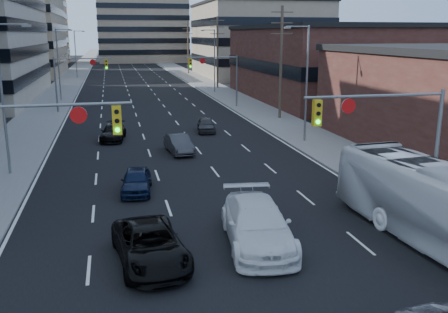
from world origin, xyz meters
name	(u,v)px	position (x,y,z in m)	size (l,w,h in m)	color
road_surface	(125,65)	(0.00, 130.00, 0.01)	(18.00, 300.00, 0.02)	black
sidewalk_left	(82,66)	(-11.50, 130.00, 0.07)	(5.00, 300.00, 0.15)	slate
sidewalk_right	(167,64)	(11.50, 130.00, 0.07)	(5.00, 300.00, 0.15)	slate
office_left_far	(8,36)	(-24.00, 100.00, 8.00)	(20.00, 30.00, 16.00)	gray
storefront_right_mid	(331,64)	(24.00, 50.00, 4.50)	(20.00, 30.00, 9.00)	#472119
office_right_far	(257,41)	(25.00, 88.00, 7.00)	(22.00, 28.00, 14.00)	gray
bg_block_left	(20,28)	(-28.00, 140.00, 10.00)	(24.00, 24.00, 20.00)	#ADA089
bg_block_right	(239,42)	(32.00, 130.00, 6.00)	(22.00, 22.00, 12.00)	gray
signal_near_left	(26,145)	(-7.45, 8.00, 4.33)	(6.59, 0.33, 6.00)	slate
signal_near_right	(388,129)	(7.45, 8.00, 4.33)	(6.59, 0.33, 6.00)	slate
signal_far_left	(77,73)	(-7.68, 45.00, 4.30)	(6.09, 0.33, 6.00)	slate
signal_far_right	(217,71)	(7.68, 45.00, 4.30)	(6.09, 0.33, 6.00)	slate
utility_pole_block	(281,61)	(12.20, 36.00, 5.78)	(2.20, 0.28, 11.00)	#4C3D2D
utility_pole_midblock	(217,51)	(12.20, 66.00, 5.78)	(2.20, 0.28, 11.00)	#4C3D2D
utility_pole_distant	(188,46)	(12.20, 96.00, 5.78)	(2.20, 0.28, 11.00)	#4C3D2D
streetlight_left_near	(5,92)	(-10.34, 20.00, 5.05)	(2.03, 0.22, 9.00)	slate
streetlight_left_mid	(60,61)	(-10.34, 55.00, 5.05)	(2.03, 0.22, 9.00)	slate
streetlight_left_far	(76,52)	(-10.34, 90.00, 5.05)	(2.03, 0.22, 9.00)	slate
streetlight_right_near	(305,78)	(10.34, 25.00, 5.05)	(2.03, 0.22, 9.00)	slate
streetlight_right_far	(213,58)	(10.34, 60.00, 5.05)	(2.03, 0.22, 9.00)	slate
black_pickup	(150,245)	(-3.14, 6.10, 0.71)	(2.37, 5.14, 1.43)	black
white_van	(257,224)	(1.23, 6.84, 0.89)	(2.49, 6.13, 1.78)	white
transit_bus	(446,208)	(8.40, 4.89, 1.68)	(2.82, 12.06, 3.36)	white
sedan_blue	(136,180)	(-3.17, 14.96, 0.66)	(1.55, 3.85, 1.31)	black
sedan_grey_center	(179,144)	(0.30, 23.59, 0.67)	(1.41, 4.04, 1.33)	#333336
sedan_black_far	(113,132)	(-4.27, 29.23, 0.64)	(1.78, 4.39, 1.27)	black
sedan_grey_right	(206,125)	(3.71, 31.03, 0.63)	(1.49, 3.69, 1.26)	#323234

